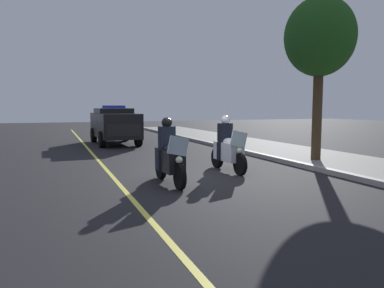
% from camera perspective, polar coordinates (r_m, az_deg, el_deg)
% --- Properties ---
extents(ground_plane, '(80.00, 80.00, 0.00)m').
position_cam_1_polar(ground_plane, '(10.36, 1.16, -5.27)').
color(ground_plane, black).
extents(curb_strip, '(48.00, 0.24, 0.15)m').
position_cam_1_polar(curb_strip, '(12.29, 18.07, -3.44)').
color(curb_strip, '#9E9B93').
rests_on(curb_strip, ground).
extents(sidewalk_strip, '(48.00, 3.60, 0.10)m').
position_cam_1_polar(sidewalk_strip, '(13.56, 24.34, -2.93)').
color(sidewalk_strip, gray).
rests_on(sidewalk_strip, ground).
extents(lane_stripe_center, '(48.00, 0.12, 0.01)m').
position_cam_1_polar(lane_stripe_center, '(9.75, -11.28, -6.05)').
color(lane_stripe_center, '#E0D14C').
rests_on(lane_stripe_center, ground).
extents(police_motorcycle_lead_left, '(2.14, 0.57, 1.72)m').
position_cam_1_polar(police_motorcycle_lead_left, '(9.51, -3.53, -2.00)').
color(police_motorcycle_lead_left, black).
rests_on(police_motorcycle_lead_left, ground).
extents(police_motorcycle_lead_right, '(2.14, 0.57, 1.72)m').
position_cam_1_polar(police_motorcycle_lead_right, '(11.37, 5.57, -0.74)').
color(police_motorcycle_lead_right, black).
rests_on(police_motorcycle_lead_right, ground).
extents(police_suv, '(4.95, 2.18, 2.05)m').
position_cam_1_polar(police_suv, '(20.09, -11.92, 3.05)').
color(police_suv, black).
rests_on(police_suv, ground).
extents(tree_mid_block, '(2.44, 2.44, 5.68)m').
position_cam_1_polar(tree_mid_block, '(14.02, 19.16, 15.19)').
color(tree_mid_block, '#42301E').
rests_on(tree_mid_block, sidewalk_strip).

